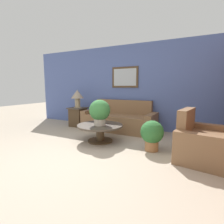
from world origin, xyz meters
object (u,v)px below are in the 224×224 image
object	(u,v)px
side_table	(78,117)
potted_plant_on_table	(100,111)
couch_main	(119,120)
coffee_table	(100,129)
potted_plant_floor	(152,134)
table_lamp	(77,96)
armchair	(207,144)

from	to	relation	value
side_table	potted_plant_on_table	distance (m)	1.97
couch_main	coffee_table	size ratio (longest dim) A/B	2.01
potted_plant_floor	side_table	bearing A→B (deg)	157.82
coffee_table	potted_plant_on_table	world-z (taller)	potted_plant_on_table
table_lamp	potted_plant_floor	xyz separation A→B (m)	(2.79, -1.14, -0.67)
potted_plant_on_table	couch_main	bearing A→B (deg)	93.88
armchair	potted_plant_floor	xyz separation A→B (m)	(-1.01, 0.04, 0.06)
potted_plant_on_table	potted_plant_floor	xyz separation A→B (m)	(1.24, 0.01, -0.39)
potted_plant_on_table	table_lamp	bearing A→B (deg)	143.46
coffee_table	side_table	distance (m)	1.88
potted_plant_on_table	potted_plant_floor	world-z (taller)	potted_plant_on_table
table_lamp	potted_plant_floor	distance (m)	3.08
coffee_table	side_table	size ratio (longest dim) A/B	1.74
armchair	table_lamp	size ratio (longest dim) A/B	2.10
coffee_table	potted_plant_floor	distance (m)	1.27
armchair	side_table	xyz separation A→B (m)	(-3.79, 1.18, 0.03)
armchair	coffee_table	bearing A→B (deg)	97.03
coffee_table	couch_main	bearing A→B (deg)	92.86
armchair	potted_plant_on_table	distance (m)	2.29
couch_main	potted_plant_floor	bearing A→B (deg)	-43.51
couch_main	potted_plant_floor	xyz separation A→B (m)	(1.33, -1.26, 0.05)
side_table	potted_plant_on_table	bearing A→B (deg)	-36.54
coffee_table	side_table	xyz separation A→B (m)	(-1.52, 1.10, 0.02)
table_lamp	potted_plant_on_table	world-z (taller)	table_lamp
table_lamp	potted_plant_floor	world-z (taller)	table_lamp
couch_main	armchair	distance (m)	2.67
table_lamp	potted_plant_on_table	bearing A→B (deg)	-36.54
couch_main	coffee_table	bearing A→B (deg)	-87.14
table_lamp	potted_plant_floor	size ratio (longest dim) A/B	0.93
table_lamp	potted_plant_on_table	xyz separation A→B (m)	(1.55, -1.15, -0.28)
coffee_table	table_lamp	world-z (taller)	table_lamp
side_table	table_lamp	size ratio (longest dim) A/B	1.07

